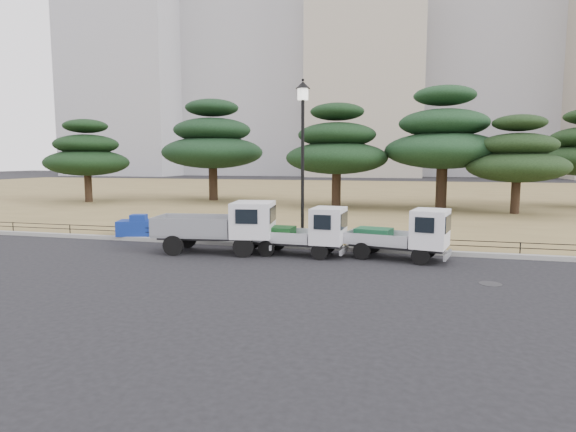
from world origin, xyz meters
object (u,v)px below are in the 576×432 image
(street_lamp, at_px, (303,135))
(tarp_pile, at_px, (135,227))
(truck_large, at_px, (222,224))
(truck_kei_rear, at_px, (405,234))
(truck_kei_front, at_px, (306,231))

(street_lamp, relative_size, tarp_pile, 3.79)
(truck_large, relative_size, truck_kei_rear, 1.26)
(truck_large, relative_size, tarp_pile, 2.77)
(truck_large, xyz_separation_m, truck_kei_rear, (6.40, 0.40, -0.17))
(truck_large, xyz_separation_m, tarp_pile, (-4.74, 1.91, -0.51))
(tarp_pile, bearing_deg, truck_kei_rear, -7.76)
(truck_kei_rear, bearing_deg, tarp_pile, -176.12)
(tarp_pile, bearing_deg, truck_kei_front, -11.98)
(truck_kei_rear, distance_m, street_lamp, 5.31)
(truck_large, height_order, truck_kei_rear, truck_large)
(truck_kei_rear, xyz_separation_m, street_lamp, (-3.84, 1.38, 3.39))
(truck_kei_rear, bearing_deg, street_lamp, 171.91)
(truck_large, bearing_deg, truck_kei_rear, -4.59)
(truck_kei_front, distance_m, street_lamp, 3.76)
(tarp_pile, bearing_deg, street_lamp, -1.10)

